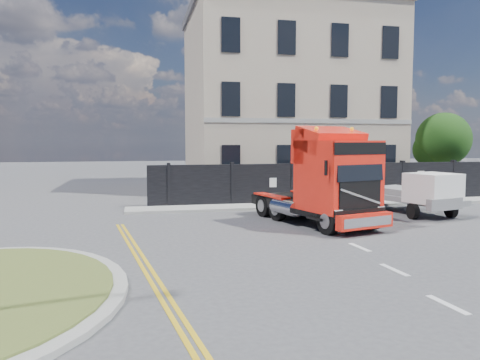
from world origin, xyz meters
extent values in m
plane|color=#424244|center=(0.00, 0.00, 0.00)|extent=(120.00, 120.00, 0.00)
cube|color=black|center=(6.00, 9.00, 1.00)|extent=(18.00, 0.25, 2.00)
cube|color=silver|center=(14.50, 9.00, 1.00)|extent=(2.60, 0.12, 2.00)
cube|color=#B3A68F|center=(6.00, 16.50, 5.50)|extent=(12.00, 10.00, 11.00)
cube|color=#4D4D53|center=(6.00, 16.50, 11.25)|extent=(12.30, 10.30, 0.50)
cube|color=#B3A68F|center=(9.00, 16.50, 12.00)|extent=(0.80, 0.80, 1.60)
cylinder|color=#382619|center=(14.50, 12.00, 1.20)|extent=(0.24, 0.24, 2.40)
sphere|color=black|center=(14.50, 12.00, 3.20)|extent=(3.20, 3.20, 3.20)
sphere|color=black|center=(14.00, 12.40, 2.60)|extent=(2.20, 2.20, 2.20)
cube|color=gray|center=(6.00, 8.10, 0.06)|extent=(20.00, 1.60, 0.12)
cube|color=black|center=(3.10, 3.98, 0.66)|extent=(3.57, 5.93, 0.40)
cube|color=red|center=(3.52, 2.49, 1.90)|extent=(2.74, 2.80, 2.47)
cube|color=red|center=(3.27, 3.38, 2.91)|extent=(2.34, 1.36, 1.23)
cube|color=black|center=(3.82, 1.40, 2.25)|extent=(1.88, 0.57, 0.93)
cube|color=red|center=(3.89, 1.13, 0.49)|extent=(2.21, 0.89, 0.49)
cylinder|color=black|center=(2.79, 1.56, 0.46)|extent=(0.52, 0.96, 0.92)
cylinder|color=gray|center=(2.79, 1.56, 0.46)|extent=(0.45, 0.57, 0.50)
cylinder|color=black|center=(4.62, 2.07, 0.46)|extent=(0.52, 0.96, 0.92)
cylinder|color=gray|center=(4.62, 2.07, 0.46)|extent=(0.45, 0.57, 0.50)
cylinder|color=black|center=(1.95, 4.57, 0.46)|extent=(0.52, 0.96, 0.92)
cylinder|color=gray|center=(1.95, 4.57, 0.46)|extent=(0.45, 0.57, 0.50)
cylinder|color=black|center=(3.78, 5.08, 0.46)|extent=(0.52, 0.96, 0.92)
cylinder|color=gray|center=(3.78, 5.08, 0.46)|extent=(0.45, 0.57, 0.50)
cylinder|color=black|center=(1.66, 5.59, 0.46)|extent=(0.52, 0.96, 0.92)
cylinder|color=gray|center=(1.66, 5.59, 0.46)|extent=(0.45, 0.57, 0.50)
cylinder|color=black|center=(3.50, 6.10, 0.46)|extent=(0.52, 0.96, 0.92)
cylinder|color=gray|center=(3.50, 6.10, 0.46)|extent=(0.45, 0.57, 0.50)
cube|color=slate|center=(8.17, 5.10, 0.64)|extent=(2.77, 4.66, 0.23)
cube|color=silver|center=(8.17, 3.73, 1.23)|extent=(2.08, 2.02, 1.18)
cylinder|color=black|center=(7.31, 3.73, 0.32)|extent=(0.23, 0.64, 0.64)
cylinder|color=black|center=(9.04, 3.73, 0.32)|extent=(0.23, 0.64, 0.64)
cylinder|color=black|center=(7.31, 6.46, 0.32)|extent=(0.23, 0.64, 0.64)
cylinder|color=black|center=(9.04, 6.46, 0.32)|extent=(0.23, 0.64, 0.64)
camera|label=1|loc=(-3.33, -12.85, 3.13)|focal=35.00mm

